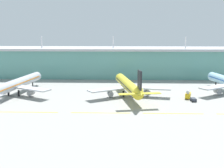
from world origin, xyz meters
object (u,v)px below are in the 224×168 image
(pushback_tug, at_px, (193,99))
(fuel_truck, at_px, (188,95))
(airliner_middle, at_px, (128,86))
(airliner_near, at_px, (14,85))

(pushback_tug, bearing_deg, fuel_truck, 102.23)
(airliner_middle, relative_size, pushback_tug, 13.53)
(airliner_near, bearing_deg, fuel_truck, -2.35)
(fuel_truck, height_order, pushback_tug, fuel_truck)
(fuel_truck, bearing_deg, airliner_near, 177.65)
(airliner_near, height_order, fuel_truck, airliner_near)
(airliner_near, height_order, airliner_middle, same)
(airliner_middle, distance_m, fuel_truck, 34.01)
(airliner_near, height_order, pushback_tug, airliner_near)
(airliner_near, bearing_deg, pushback_tug, -6.18)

